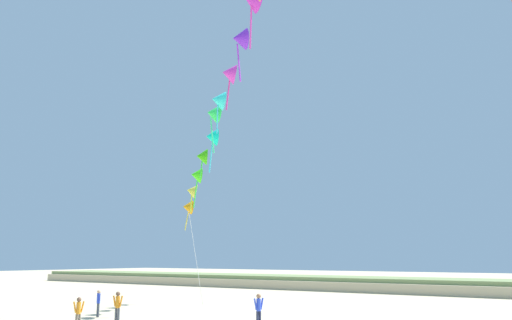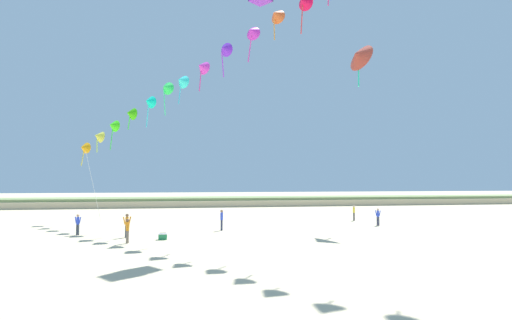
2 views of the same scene
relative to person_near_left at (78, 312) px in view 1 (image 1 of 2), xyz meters
The scene contains 5 objects.
dune_ridge 38.61m from the person_near_left, 75.37° to the left, with size 120.00×8.37×1.37m.
person_near_left is the anchor object (origin of this frame).
person_mid_center 2.80m from the person_near_left, 98.86° to the left, with size 0.58×0.26×1.67m.
person_far_right 8.56m from the person_near_left, 40.39° to the left, with size 0.28×0.57×1.67m.
person_far_center 6.25m from the person_near_left, 132.17° to the left, with size 0.53×0.28×1.55m.
Camera 1 is at (12.11, -8.43, 3.43)m, focal length 38.00 mm.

